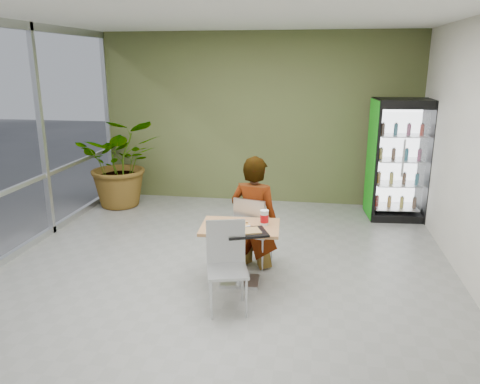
{
  "coord_description": "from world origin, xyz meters",
  "views": [
    {
      "loc": [
        1.11,
        -5.33,
        2.65
      ],
      "look_at": [
        0.17,
        0.5,
        1.0
      ],
      "focal_mm": 35.0,
      "sensor_mm": 36.0,
      "label": 1
    }
  ],
  "objects_px": {
    "dining_table": "(240,242)",
    "chair_far": "(252,227)",
    "cafeteria_tray": "(246,233)",
    "beverage_fridge": "(399,160)",
    "seated_woman": "(254,223)",
    "potted_plant": "(121,162)",
    "soda_cup": "(264,218)",
    "chair_near": "(227,258)"
  },
  "relations": [
    {
      "from": "dining_table",
      "to": "soda_cup",
      "type": "height_order",
      "value": "soda_cup"
    },
    {
      "from": "soda_cup",
      "to": "cafeteria_tray",
      "type": "distance_m",
      "value": 0.39
    },
    {
      "from": "chair_far",
      "to": "chair_near",
      "type": "xyz_separation_m",
      "value": [
        -0.13,
        -1.07,
        0.01
      ]
    },
    {
      "from": "dining_table",
      "to": "chair_far",
      "type": "bearing_deg",
      "value": 81.54
    },
    {
      "from": "cafeteria_tray",
      "to": "beverage_fridge",
      "type": "distance_m",
      "value": 3.89
    },
    {
      "from": "chair_far",
      "to": "beverage_fridge",
      "type": "bearing_deg",
      "value": -118.08
    },
    {
      "from": "seated_woman",
      "to": "cafeteria_tray",
      "type": "xyz_separation_m",
      "value": [
        0.01,
        -0.81,
        0.16
      ]
    },
    {
      "from": "seated_woman",
      "to": "cafeteria_tray",
      "type": "distance_m",
      "value": 0.83
    },
    {
      "from": "beverage_fridge",
      "to": "potted_plant",
      "type": "relative_size",
      "value": 1.23
    },
    {
      "from": "chair_near",
      "to": "beverage_fridge",
      "type": "height_order",
      "value": "beverage_fridge"
    },
    {
      "from": "chair_far",
      "to": "beverage_fridge",
      "type": "relative_size",
      "value": 0.47
    },
    {
      "from": "dining_table",
      "to": "potted_plant",
      "type": "distance_m",
      "value": 3.96
    },
    {
      "from": "chair_far",
      "to": "chair_near",
      "type": "relative_size",
      "value": 0.98
    },
    {
      "from": "seated_woman",
      "to": "cafeteria_tray",
      "type": "bearing_deg",
      "value": 104.76
    },
    {
      "from": "cafeteria_tray",
      "to": "potted_plant",
      "type": "distance_m",
      "value": 4.22
    },
    {
      "from": "soda_cup",
      "to": "beverage_fridge",
      "type": "relative_size",
      "value": 0.09
    },
    {
      "from": "dining_table",
      "to": "chair_far",
      "type": "xyz_separation_m",
      "value": [
        0.07,
        0.5,
        0.03
      ]
    },
    {
      "from": "dining_table",
      "to": "chair_far",
      "type": "relative_size",
      "value": 1.01
    },
    {
      "from": "cafeteria_tray",
      "to": "potted_plant",
      "type": "height_order",
      "value": "potted_plant"
    },
    {
      "from": "chair_far",
      "to": "soda_cup",
      "type": "bearing_deg",
      "value": 130.1
    },
    {
      "from": "dining_table",
      "to": "beverage_fridge",
      "type": "distance_m",
      "value": 3.76
    },
    {
      "from": "soda_cup",
      "to": "potted_plant",
      "type": "xyz_separation_m",
      "value": [
        -3.0,
        2.79,
        -0.0
      ]
    },
    {
      "from": "chair_near",
      "to": "seated_woman",
      "type": "xyz_separation_m",
      "value": [
        0.16,
        1.12,
        0.03
      ]
    },
    {
      "from": "seated_woman",
      "to": "beverage_fridge",
      "type": "relative_size",
      "value": 0.87
    },
    {
      "from": "dining_table",
      "to": "soda_cup",
      "type": "bearing_deg",
      "value": 15.2
    },
    {
      "from": "potted_plant",
      "to": "seated_woman",
      "type": "bearing_deg",
      "value": -39.47
    },
    {
      "from": "cafeteria_tray",
      "to": "beverage_fridge",
      "type": "relative_size",
      "value": 0.23
    },
    {
      "from": "chair_far",
      "to": "beverage_fridge",
      "type": "height_order",
      "value": "beverage_fridge"
    },
    {
      "from": "chair_far",
      "to": "chair_near",
      "type": "height_order",
      "value": "chair_near"
    },
    {
      "from": "dining_table",
      "to": "potted_plant",
      "type": "bearing_deg",
      "value": 133.47
    },
    {
      "from": "cafeteria_tray",
      "to": "dining_table",
      "type": "bearing_deg",
      "value": 112.75
    },
    {
      "from": "chair_far",
      "to": "seated_woman",
      "type": "xyz_separation_m",
      "value": [
        0.02,
        0.05,
        0.04
      ]
    },
    {
      "from": "dining_table",
      "to": "potted_plant",
      "type": "height_order",
      "value": "potted_plant"
    },
    {
      "from": "seated_woman",
      "to": "cafeteria_tray",
      "type": "height_order",
      "value": "seated_woman"
    },
    {
      "from": "chair_far",
      "to": "potted_plant",
      "type": "height_order",
      "value": "potted_plant"
    },
    {
      "from": "soda_cup",
      "to": "beverage_fridge",
      "type": "height_order",
      "value": "beverage_fridge"
    },
    {
      "from": "soda_cup",
      "to": "cafeteria_tray",
      "type": "bearing_deg",
      "value": -116.43
    },
    {
      "from": "chair_near",
      "to": "soda_cup",
      "type": "relative_size",
      "value": 5.32
    },
    {
      "from": "dining_table",
      "to": "chair_near",
      "type": "relative_size",
      "value": 0.99
    },
    {
      "from": "seated_woman",
      "to": "chair_far",
      "type": "bearing_deg",
      "value": 77.19
    },
    {
      "from": "seated_woman",
      "to": "potted_plant",
      "type": "bearing_deg",
      "value": -25.67
    },
    {
      "from": "beverage_fridge",
      "to": "potted_plant",
      "type": "xyz_separation_m",
      "value": [
        -4.99,
        -0.09,
        -0.2
      ]
    }
  ]
}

